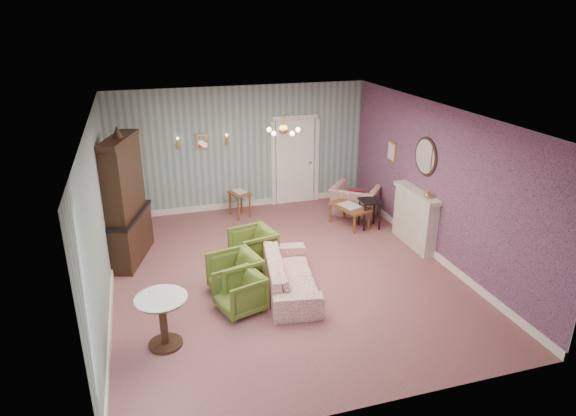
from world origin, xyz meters
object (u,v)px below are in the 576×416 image
object	(u,v)px
dresser	(124,197)
side_table_black	(369,214)
sofa_chintz	(290,269)
fireplace	(415,218)
olive_chair_b	(235,273)
olive_chair_a	(240,291)
olive_chair_c	(253,245)
wingback_chair	(356,195)
pedestal_table	(163,321)
coffee_table	(349,216)

from	to	relation	value
dresser	side_table_black	xyz separation A→B (m)	(5.02, 0.03, -0.94)
sofa_chintz	fireplace	xyz separation A→B (m)	(2.92, 1.00, 0.19)
olive_chair_b	side_table_black	bearing A→B (deg)	106.48
olive_chair_a	fireplace	xyz separation A→B (m)	(3.87, 1.37, 0.23)
olive_chair_a	dresser	world-z (taller)	dresser
olive_chair_c	wingback_chair	bearing A→B (deg)	108.96
olive_chair_a	side_table_black	bearing A→B (deg)	108.42
pedestal_table	olive_chair_c	bearing A→B (deg)	49.68
side_table_black	pedestal_table	size ratio (longest dim) A/B	0.82
side_table_black	wingback_chair	bearing A→B (deg)	86.85
olive_chair_a	fireplace	world-z (taller)	fireplace
olive_chair_a	olive_chair_c	xyz separation A→B (m)	(0.57, 1.51, 0.03)
dresser	fireplace	world-z (taller)	dresser
olive_chair_c	side_table_black	bearing A→B (deg)	95.30
olive_chair_b	coffee_table	world-z (taller)	olive_chair_b
wingback_chair	pedestal_table	distance (m)	6.03
olive_chair_a	pedestal_table	distance (m)	1.35
olive_chair_c	pedestal_table	world-z (taller)	pedestal_table
olive_chair_a	olive_chair_c	size ratio (longest dim) A/B	0.92
olive_chair_c	sofa_chintz	distance (m)	1.20
sofa_chintz	coffee_table	world-z (taller)	sofa_chintz
sofa_chintz	fireplace	size ratio (longest dim) A/B	1.44
olive_chair_c	fireplace	distance (m)	3.31
sofa_chintz	coffee_table	distance (m)	3.07
olive_chair_b	pedestal_table	xyz separation A→B (m)	(-1.24, -1.11, 0.01)
olive_chair_c	coffee_table	xyz separation A→B (m)	(2.44, 1.13, -0.13)
olive_chair_c	fireplace	size ratio (longest dim) A/B	0.54
olive_chair_b	olive_chair_c	size ratio (longest dim) A/B	1.03
sofa_chintz	pedestal_table	bearing A→B (deg)	122.97
olive_chair_a	side_table_black	distance (m)	4.16
wingback_chair	olive_chair_c	bearing A→B (deg)	72.65
fireplace	coffee_table	distance (m)	1.57
sofa_chintz	dresser	size ratio (longest dim) A/B	0.80
fireplace	coffee_table	xyz separation A→B (m)	(-0.86, 1.27, -0.34)
dresser	olive_chair_b	bearing A→B (deg)	-30.38
wingback_chair	side_table_black	bearing A→B (deg)	127.97
wingback_chair	dresser	size ratio (longest dim) A/B	0.41
olive_chair_a	coffee_table	size ratio (longest dim) A/B	0.74
dresser	side_table_black	distance (m)	5.11
olive_chair_c	sofa_chintz	bearing A→B (deg)	5.95
dresser	side_table_black	bearing A→B (deg)	18.13
olive_chair_a	wingback_chair	size ratio (longest dim) A/B	0.66
sofa_chintz	dresser	world-z (taller)	dresser
olive_chair_c	pedestal_table	bearing A→B (deg)	-52.90
olive_chair_c	sofa_chintz	world-z (taller)	sofa_chintz
dresser	sofa_chintz	bearing A→B (deg)	-20.17
olive_chair_a	olive_chair_b	xyz separation A→B (m)	(0.02, 0.53, 0.04)
coffee_table	pedestal_table	size ratio (longest dim) A/B	1.19
coffee_table	side_table_black	xyz separation A→B (m)	(0.38, -0.22, 0.08)
coffee_table	olive_chair_c	bearing A→B (deg)	-155.10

